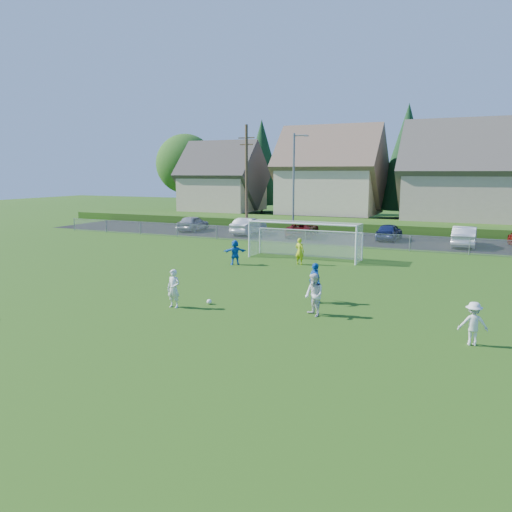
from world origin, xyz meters
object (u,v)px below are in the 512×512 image
at_px(player_white_c, 473,324).
at_px(player_white_a, 174,289).
at_px(player_blue_b, 235,252).
at_px(player_white_b, 314,295).
at_px(car_b, 249,226).
at_px(player_blue_a, 315,283).
at_px(goalkeeper, 300,251).
at_px(car_e, 389,232).
at_px(car_c, 302,229).
at_px(soccer_goal, 305,234).
at_px(car_a, 193,223).
at_px(soccer_ball, 209,302).
at_px(car_f, 464,236).

bearing_deg(player_white_c, player_white_a, -10.51).
bearing_deg(player_blue_b, player_white_b, 100.22).
bearing_deg(player_white_c, car_b, -62.12).
relative_size(player_white_a, player_blue_b, 1.06).
bearing_deg(player_blue_a, goalkeeper, -17.51).
height_order(player_white_c, car_b, car_b).
height_order(player_blue_b, car_e, player_blue_b).
height_order(goalkeeper, car_c, goalkeeper).
xyz_separation_m(car_c, car_e, (7.41, 0.99, 0.02)).
xyz_separation_m(car_c, soccer_goal, (3.83, -10.58, 0.93)).
height_order(car_e, soccer_goal, soccer_goal).
bearing_deg(player_white_c, player_blue_b, -46.70).
distance_m(player_blue_b, car_b, 15.29).
xyz_separation_m(player_white_a, car_e, (4.77, 25.54, -0.12)).
bearing_deg(car_c, car_a, -7.81).
height_order(player_white_c, player_blue_b, player_blue_b).
bearing_deg(soccer_goal, player_blue_a, -69.26).
height_order(player_white_c, car_c, player_white_c).
bearing_deg(player_white_a, car_e, 80.98).
height_order(car_c, soccer_goal, soccer_goal).
height_order(player_blue_a, car_b, player_blue_a).
bearing_deg(car_b, soccer_ball, 112.83).
bearing_deg(car_c, player_blue_a, 102.54).
height_order(soccer_ball, car_c, car_c).
relative_size(car_e, soccer_goal, 0.56).
height_order(player_white_c, car_f, car_f).
bearing_deg(player_blue_a, player_white_c, -156.55).
xyz_separation_m(soccer_ball, car_f, (9.61, 23.13, 0.68)).
relative_size(player_white_b, car_f, 0.36).
bearing_deg(player_blue_a, soccer_goal, -20.21).
bearing_deg(player_white_a, player_blue_a, 33.12).
xyz_separation_m(car_a, car_e, (18.76, 0.98, -0.03)).
bearing_deg(car_a, soccer_goal, 141.12).
height_order(player_blue_a, car_f, player_blue_a).
xyz_separation_m(player_white_a, car_c, (-2.65, 24.56, -0.14)).
distance_m(player_white_b, player_blue_b, 11.80).
relative_size(player_white_b, player_blue_b, 1.11).
height_order(player_blue_b, car_f, car_f).
relative_size(player_blue_b, car_f, 0.32).
xyz_separation_m(player_white_b, car_e, (-1.07, 24.29, -0.15)).
xyz_separation_m(player_white_a, player_blue_a, (5.25, 3.23, 0.07)).
height_order(soccer_ball, car_f, car_f).
height_order(car_c, car_e, car_e).
xyz_separation_m(player_white_b, car_c, (-8.48, 23.31, -0.17)).
relative_size(player_white_a, car_a, 0.38).
distance_m(soccer_ball, player_blue_b, 9.49).
bearing_deg(player_blue_a, car_f, -55.55).
distance_m(player_blue_a, soccer_goal, 11.52).
relative_size(soccer_ball, player_white_c, 0.15).
bearing_deg(car_c, soccer_ball, 91.30).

